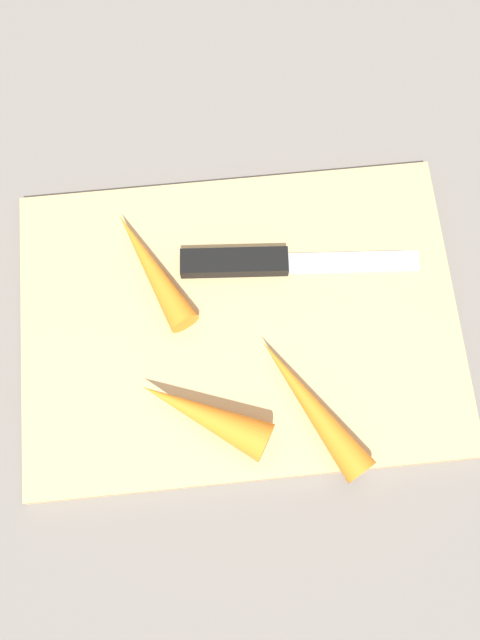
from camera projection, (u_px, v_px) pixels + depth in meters
name	position (u px, v px, depth m)	size (l,w,h in m)	color
ground_plane	(240.00, 324.00, 0.61)	(1.40, 1.40, 0.00)	slate
cutting_board	(240.00, 322.00, 0.61)	(0.36, 0.26, 0.01)	tan
knife	(251.00, 262.00, 0.61)	(0.20, 0.03, 0.01)	#B7B7BC
carrot_shortest	(204.00, 415.00, 0.56)	(0.03, 0.03, 0.11)	orange
carrot_medium	(152.00, 268.00, 0.60)	(0.02, 0.02, 0.11)	orange
carrot_longest	(311.00, 405.00, 0.56)	(0.03, 0.03, 0.13)	orange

